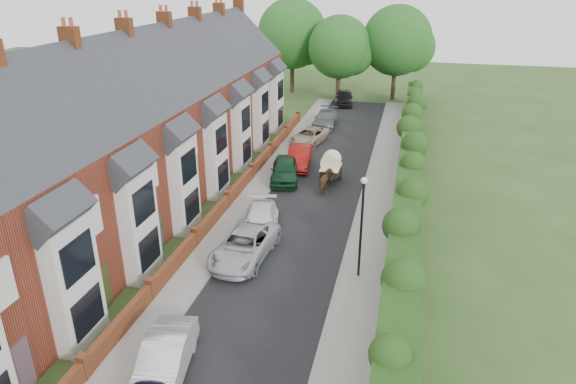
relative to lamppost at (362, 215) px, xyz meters
name	(u,v)px	position (x,y,z in m)	size (l,w,h in m)	color
ground	(267,317)	(-3.40, -4.00, -3.30)	(140.00, 140.00, 0.00)	#2D4C1E
road	(308,209)	(-3.90, 7.00, -3.29)	(6.00, 58.00, 0.02)	black
pavement_hedge_side	(375,215)	(0.20, 7.00, -3.24)	(2.20, 58.00, 0.12)	gray
pavement_house_side	(248,202)	(-7.75, 7.00, -3.24)	(1.70, 58.00, 0.12)	gray
kerb_hedge_side	(357,213)	(-0.85, 7.00, -3.23)	(0.18, 58.00, 0.13)	gray
kerb_house_side	(260,203)	(-6.95, 7.00, -3.23)	(0.18, 58.00, 0.13)	gray
hedge	(408,194)	(2.00, 7.00, -1.70)	(2.10, 58.00, 2.85)	black
terrace_row	(139,132)	(-14.27, 5.98, 1.18)	(9.05, 40.50, 11.50)	brown
garden_wall_row	(228,201)	(-8.75, 6.00, -2.84)	(0.35, 40.35, 1.10)	brown
lamppost	(362,215)	(0.00, 0.00, 0.00)	(0.32, 0.32, 5.16)	black
tree_far_left	(343,49)	(-6.05, 36.08, 2.41)	(7.14, 6.80, 9.29)	#332316
tree_far_right	(400,42)	(-0.01, 38.08, 3.02)	(7.98, 7.60, 10.31)	#332316
tree_far_back	(296,36)	(-11.99, 39.08, 3.32)	(8.40, 8.00, 10.82)	#332316
car_silver_a	(164,360)	(-6.04, -8.15, -2.57)	(1.54, 4.42, 1.46)	silver
car_silver_b	(244,245)	(-5.84, 0.46, -2.57)	(2.40, 5.21, 1.45)	#B6B9BE
car_white	(260,221)	(-5.87, 3.35, -2.62)	(1.90, 4.68, 1.36)	white
car_green	(285,170)	(-6.40, 11.21, -2.51)	(1.87, 4.65, 1.58)	#0F341C
car_red	(299,157)	(-6.02, 14.20, -2.53)	(1.62, 4.63, 1.53)	maroon
car_beige	(309,136)	(-6.40, 19.80, -2.65)	(2.15, 4.66, 1.30)	tan
car_grey	(325,119)	(-5.97, 25.40, -2.58)	(2.01, 4.96, 1.44)	#585A60
car_black	(344,97)	(-5.46, 34.29, -2.50)	(1.89, 4.70, 1.60)	black
horse	(326,182)	(-3.26, 9.88, -2.57)	(0.78, 1.72, 1.45)	#55371F
horse_cart	(331,165)	(-3.26, 11.73, -2.06)	(1.36, 3.00, 2.16)	black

